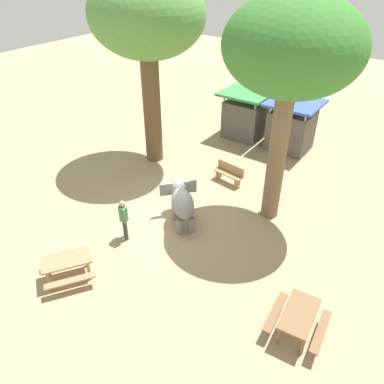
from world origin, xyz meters
TOP-DOWN VIEW (x-y plane):
  - ground_plane at (0.00, 0.00)m, footprint 60.00×60.00m
  - elephant at (0.50, 0.02)m, footprint 2.01×1.97m
  - person_handler at (-0.58, -1.91)m, footprint 0.43×0.33m
  - shade_tree_main at (-3.64, 3.37)m, footprint 4.97×4.56m
  - shade_tree_secondary at (3.02, 2.41)m, footprint 4.44×4.07m
  - wooden_bench at (0.50, 3.54)m, footprint 1.44×0.60m
  - picnic_table_near at (-0.71, -4.36)m, footprint 2.06×2.07m
  - picnic_table_far at (5.97, -2.12)m, footprint 1.61×1.62m
  - market_stall_green at (-1.25, 8.20)m, footprint 2.50×2.50m
  - market_stall_blue at (1.35, 8.20)m, footprint 2.50×2.50m

SIDE VIEW (x-z plane):
  - ground_plane at x=0.00m, z-range 0.00..0.00m
  - wooden_bench at x=0.50m, z-range 0.03..0.91m
  - picnic_table_near at x=-0.71m, z-range 0.20..0.98m
  - picnic_table_far at x=5.97m, z-range 0.20..0.98m
  - elephant at x=0.50m, z-range 0.20..1.68m
  - person_handler at x=-0.58m, z-range 0.14..1.76m
  - market_stall_green at x=-1.25m, z-range -0.12..2.40m
  - market_stall_blue at x=1.35m, z-range -0.12..2.40m
  - shade_tree_secondary at x=3.02m, z-range 2.24..10.14m
  - shade_tree_main at x=-3.64m, z-range 2.23..10.53m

